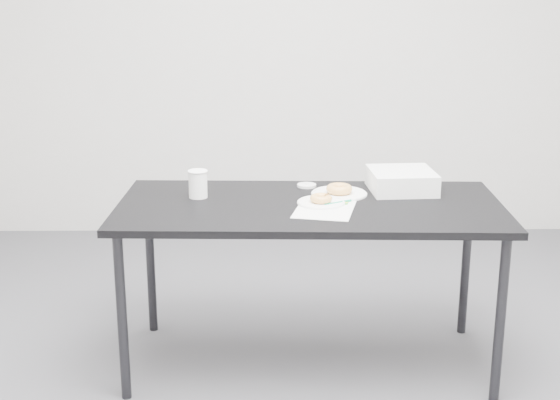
{
  "coord_description": "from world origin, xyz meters",
  "views": [
    {
      "loc": [
        -0.06,
        -3.06,
        1.67
      ],
      "look_at": [
        -0.02,
        0.02,
        0.78
      ],
      "focal_mm": 50.0,
      "sensor_mm": 36.0,
      "label": 1
    }
  ],
  "objects_px": {
    "coffee_cup": "(198,184)",
    "pen": "(338,203)",
    "donut_near": "(321,198)",
    "donut_far": "(339,189)",
    "scorecard": "(324,209)",
    "plate_near": "(321,203)",
    "table": "(310,216)",
    "bakery_box": "(402,181)",
    "plate_far": "(339,194)"
  },
  "relations": [
    {
      "from": "coffee_cup",
      "to": "pen",
      "type": "bearing_deg",
      "value": -10.63
    },
    {
      "from": "donut_near",
      "to": "coffee_cup",
      "type": "relative_size",
      "value": 0.78
    },
    {
      "from": "donut_near",
      "to": "donut_far",
      "type": "bearing_deg",
      "value": 58.25
    },
    {
      "from": "scorecard",
      "to": "plate_near",
      "type": "relative_size",
      "value": 1.46
    },
    {
      "from": "table",
      "to": "scorecard",
      "type": "xyz_separation_m",
      "value": [
        0.06,
        -0.09,
        0.06
      ]
    },
    {
      "from": "pen",
      "to": "bakery_box",
      "type": "distance_m",
      "value": 0.37
    },
    {
      "from": "table",
      "to": "coffee_cup",
      "type": "height_order",
      "value": "coffee_cup"
    },
    {
      "from": "scorecard",
      "to": "plate_far",
      "type": "distance_m",
      "value": 0.24
    },
    {
      "from": "scorecard",
      "to": "donut_far",
      "type": "distance_m",
      "value": 0.24
    },
    {
      "from": "plate_far",
      "to": "coffee_cup",
      "type": "xyz_separation_m",
      "value": [
        -0.62,
        -0.04,
        0.06
      ]
    },
    {
      "from": "donut_near",
      "to": "pen",
      "type": "bearing_deg",
      "value": -6.38
    },
    {
      "from": "plate_far",
      "to": "donut_far",
      "type": "xyz_separation_m",
      "value": [
        0.0,
        0.0,
        0.02
      ]
    },
    {
      "from": "plate_near",
      "to": "donut_near",
      "type": "height_order",
      "value": "donut_near"
    },
    {
      "from": "donut_near",
      "to": "donut_far",
      "type": "height_order",
      "value": "donut_far"
    },
    {
      "from": "table",
      "to": "donut_far",
      "type": "distance_m",
      "value": 0.21
    },
    {
      "from": "plate_near",
      "to": "table",
      "type": "bearing_deg",
      "value": 176.21
    },
    {
      "from": "table",
      "to": "scorecard",
      "type": "distance_m",
      "value": 0.12
    },
    {
      "from": "scorecard",
      "to": "plate_far",
      "type": "bearing_deg",
      "value": 83.13
    },
    {
      "from": "table",
      "to": "plate_far",
      "type": "distance_m",
      "value": 0.2
    },
    {
      "from": "plate_near",
      "to": "plate_far",
      "type": "height_order",
      "value": "plate_near"
    },
    {
      "from": "donut_far",
      "to": "coffee_cup",
      "type": "bearing_deg",
      "value": -176.41
    },
    {
      "from": "table",
      "to": "donut_near",
      "type": "xyz_separation_m",
      "value": [
        0.05,
        -0.0,
        0.08
      ]
    },
    {
      "from": "donut_near",
      "to": "plate_far",
      "type": "xyz_separation_m",
      "value": [
        0.09,
        0.14,
        -0.02
      ]
    },
    {
      "from": "table",
      "to": "bakery_box",
      "type": "relative_size",
      "value": 5.89
    },
    {
      "from": "scorecard",
      "to": "pen",
      "type": "distance_m",
      "value": 0.1
    },
    {
      "from": "scorecard",
      "to": "pen",
      "type": "height_order",
      "value": "pen"
    },
    {
      "from": "pen",
      "to": "scorecard",
      "type": "bearing_deg",
      "value": -159.19
    },
    {
      "from": "coffee_cup",
      "to": "donut_near",
      "type": "bearing_deg",
      "value": -11.19
    },
    {
      "from": "pen",
      "to": "bakery_box",
      "type": "xyz_separation_m",
      "value": [
        0.3,
        0.21,
        0.04
      ]
    },
    {
      "from": "pen",
      "to": "bakery_box",
      "type": "height_order",
      "value": "bakery_box"
    },
    {
      "from": "scorecard",
      "to": "plate_near",
      "type": "bearing_deg",
      "value": 108.19
    },
    {
      "from": "donut_near",
      "to": "bakery_box",
      "type": "distance_m",
      "value": 0.43
    },
    {
      "from": "donut_far",
      "to": "coffee_cup",
      "type": "relative_size",
      "value": 0.95
    },
    {
      "from": "plate_near",
      "to": "bakery_box",
      "type": "height_order",
      "value": "bakery_box"
    },
    {
      "from": "table",
      "to": "donut_far",
      "type": "relative_size",
      "value": 14.28
    },
    {
      "from": "plate_near",
      "to": "coffee_cup",
      "type": "bearing_deg",
      "value": 168.81
    },
    {
      "from": "plate_near",
      "to": "bakery_box",
      "type": "xyz_separation_m",
      "value": [
        0.37,
        0.2,
        0.04
      ]
    },
    {
      "from": "table",
      "to": "coffee_cup",
      "type": "relative_size",
      "value": 13.59
    },
    {
      "from": "table",
      "to": "donut_near",
      "type": "relative_size",
      "value": 17.34
    },
    {
      "from": "scorecard",
      "to": "plate_far",
      "type": "xyz_separation_m",
      "value": [
        0.08,
        0.23,
        0.0
      ]
    },
    {
      "from": "plate_far",
      "to": "donut_far",
      "type": "height_order",
      "value": "donut_far"
    },
    {
      "from": "scorecard",
      "to": "plate_near",
      "type": "height_order",
      "value": "plate_near"
    },
    {
      "from": "plate_far",
      "to": "donut_far",
      "type": "distance_m",
      "value": 0.02
    },
    {
      "from": "plate_far",
      "to": "coffee_cup",
      "type": "distance_m",
      "value": 0.62
    },
    {
      "from": "plate_far",
      "to": "plate_near",
      "type": "bearing_deg",
      "value": -121.75
    },
    {
      "from": "donut_far",
      "to": "coffee_cup",
      "type": "xyz_separation_m",
      "value": [
        -0.62,
        -0.04,
        0.04
      ]
    },
    {
      "from": "pen",
      "to": "donut_far",
      "type": "height_order",
      "value": "donut_far"
    },
    {
      "from": "donut_far",
      "to": "scorecard",
      "type": "bearing_deg",
      "value": -109.17
    },
    {
      "from": "pen",
      "to": "plate_far",
      "type": "height_order",
      "value": "pen"
    },
    {
      "from": "donut_near",
      "to": "coffee_cup",
      "type": "bearing_deg",
      "value": 168.81
    }
  ]
}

